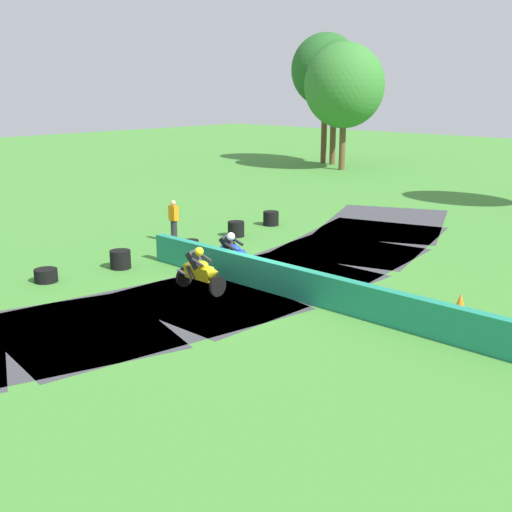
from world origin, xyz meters
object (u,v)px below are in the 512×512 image
(motorcycle_lead_yellow, at_px, (201,270))
(track_marshal, at_px, (174,221))
(tire_stack_mid_b, at_px, (120,259))
(tire_stack_mid_a, at_px, (46,275))
(tire_stack_far, at_px, (191,245))
(tire_stack_extra_a, at_px, (236,229))
(tire_stack_extra_b, at_px, (271,218))
(motorcycle_chase_blue, at_px, (233,253))
(traffic_cone, at_px, (460,301))

(motorcycle_lead_yellow, height_order, track_marshal, track_marshal)
(tire_stack_mid_b, bearing_deg, tire_stack_mid_a, -99.18)
(tire_stack_far, bearing_deg, tire_stack_extra_a, 99.09)
(tire_stack_mid_b, distance_m, tire_stack_far, 3.13)
(tire_stack_extra_b, bearing_deg, tire_stack_mid_b, -83.62)
(track_marshal, bearing_deg, motorcycle_chase_blue, -17.09)
(tire_stack_far, relative_size, track_marshal, 0.35)
(tire_stack_far, xyz_separation_m, track_marshal, (-1.44, 0.43, 0.62))
(motorcycle_lead_yellow, bearing_deg, tire_stack_mid_b, -179.20)
(motorcycle_lead_yellow, bearing_deg, tire_stack_extra_a, 126.73)
(motorcycle_lead_yellow, height_order, tire_stack_far, motorcycle_lead_yellow)
(tire_stack_mid_b, bearing_deg, motorcycle_lead_yellow, 0.80)
(track_marshal, bearing_deg, tire_stack_mid_a, -79.42)
(tire_stack_extra_b, bearing_deg, tire_stack_mid_a, -87.13)
(motorcycle_lead_yellow, relative_size, tire_stack_mid_a, 2.40)
(tire_stack_mid_b, distance_m, tire_stack_extra_b, 8.48)
(motorcycle_chase_blue, distance_m, tire_stack_extra_a, 5.20)
(tire_stack_extra_b, bearing_deg, tire_stack_extra_a, -80.71)
(tire_stack_far, distance_m, tire_stack_extra_a, 2.80)
(tire_stack_mid_a, xyz_separation_m, tire_stack_extra_a, (-0.13, 8.35, 0.10))
(tire_stack_extra_a, bearing_deg, tire_stack_mid_b, -84.88)
(tire_stack_far, xyz_separation_m, tire_stack_extra_a, (-0.44, 2.77, 0.10))
(tire_stack_mid_a, xyz_separation_m, track_marshal, (-1.12, 6.02, 0.62))
(motorcycle_chase_blue, xyz_separation_m, tire_stack_extra_b, (-4.01, 6.28, -0.34))
(motorcycle_lead_yellow, bearing_deg, motorcycle_chase_blue, 110.05)
(motorcycle_chase_blue, bearing_deg, tire_stack_far, 162.75)
(tire_stack_mid_b, height_order, tire_stack_extra_b, same)
(motorcycle_chase_blue, distance_m, tire_stack_mid_b, 3.76)
(motorcycle_chase_blue, xyz_separation_m, track_marshal, (-4.59, 1.41, 0.17))
(motorcycle_lead_yellow, distance_m, tire_stack_mid_a, 4.94)
(tire_stack_far, bearing_deg, tire_stack_mid_b, -88.44)
(tire_stack_far, height_order, track_marshal, track_marshal)
(track_marshal, bearing_deg, tire_stack_mid_b, -66.85)
(tire_stack_mid_a, relative_size, tire_stack_far, 1.22)
(tire_stack_mid_a, distance_m, tire_stack_extra_a, 8.35)
(tire_stack_mid_b, bearing_deg, tire_stack_extra_a, 95.12)
(tire_stack_mid_a, xyz_separation_m, tire_stack_far, (0.31, 5.59, 0.00))
(tire_stack_mid_a, distance_m, tire_stack_far, 5.59)
(tire_stack_far, height_order, traffic_cone, traffic_cone)
(tire_stack_mid_b, distance_m, track_marshal, 3.91)
(tire_stack_mid_b, height_order, tire_stack_far, tire_stack_mid_b)
(tire_stack_extra_a, bearing_deg, motorcycle_lead_yellow, -53.27)
(tire_stack_mid_a, bearing_deg, tire_stack_extra_a, 90.90)
(tire_stack_mid_a, xyz_separation_m, traffic_cone, (10.38, 6.27, 0.02))
(tire_stack_mid_b, bearing_deg, motorcycle_chase_blue, 35.03)
(motorcycle_lead_yellow, xyz_separation_m, tire_stack_extra_b, (-4.77, 8.37, -0.36))
(tire_stack_mid_b, height_order, track_marshal, track_marshal)
(tire_stack_far, distance_m, traffic_cone, 10.09)
(tire_stack_extra_a, bearing_deg, track_marshal, -113.04)
(tire_stack_extra_b, bearing_deg, motorcycle_chase_blue, -57.45)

